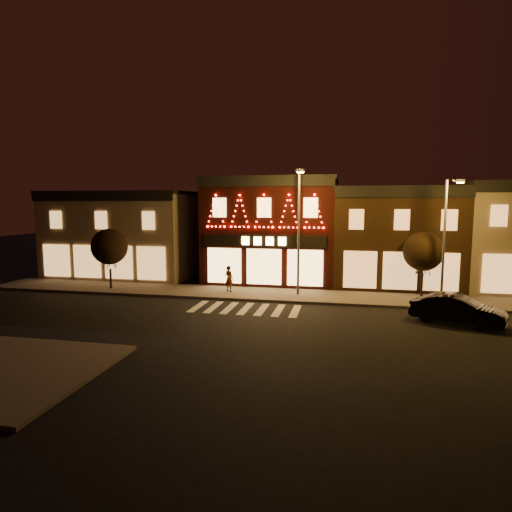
% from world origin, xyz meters
% --- Properties ---
extents(ground, '(120.00, 120.00, 0.00)m').
position_xyz_m(ground, '(0.00, 0.00, 0.00)').
color(ground, black).
rests_on(ground, ground).
extents(sidewalk_far, '(44.00, 4.00, 0.15)m').
position_xyz_m(sidewalk_far, '(2.00, 8.00, 0.07)').
color(sidewalk_far, '#47423D').
rests_on(sidewalk_far, ground).
extents(sidewalk_near, '(7.00, 7.00, 0.15)m').
position_xyz_m(sidewalk_near, '(-6.50, -7.50, 0.07)').
color(sidewalk_near, '#47423D').
rests_on(sidewalk_near, ground).
extents(building_left, '(12.20, 8.28, 7.30)m').
position_xyz_m(building_left, '(-13.00, 13.99, 3.66)').
color(building_left, '#7E6E59').
rests_on(building_left, ground).
extents(building_pulp, '(10.20, 8.34, 8.30)m').
position_xyz_m(building_pulp, '(0.00, 13.98, 4.16)').
color(building_pulp, black).
rests_on(building_pulp, ground).
extents(building_right_a, '(9.20, 8.28, 7.50)m').
position_xyz_m(building_right_a, '(9.50, 13.99, 3.76)').
color(building_right_a, '#382413').
rests_on(building_right_a, ground).
extents(streetlamp_mid, '(0.61, 1.91, 8.33)m').
position_xyz_m(streetlamp_mid, '(2.74, 7.87, 5.04)').
color(streetlamp_mid, '#59595E').
rests_on(streetlamp_mid, sidewalk_far).
extents(streetlamp_right, '(0.71, 1.72, 7.53)m').
position_xyz_m(streetlamp_right, '(11.58, 6.38, 4.57)').
color(streetlamp_right, '#59595E').
rests_on(streetlamp_right, sidewalk_far).
extents(tree_left, '(2.59, 2.59, 4.34)m').
position_xyz_m(tree_left, '(-10.91, 7.48, 3.19)').
color(tree_left, black).
rests_on(tree_left, sidewalk_far).
extents(tree_right, '(2.59, 2.59, 4.32)m').
position_xyz_m(tree_right, '(10.80, 8.99, 3.18)').
color(tree_right, black).
rests_on(tree_right, sidewalk_far).
extents(dark_sedan, '(4.87, 3.27, 1.52)m').
position_xyz_m(dark_sedan, '(11.62, 3.12, 0.76)').
color(dark_sedan, black).
rests_on(dark_sedan, ground).
extents(pedestrian, '(0.79, 0.67, 1.83)m').
position_xyz_m(pedestrian, '(-2.14, 8.09, 1.07)').
color(pedestrian, gray).
rests_on(pedestrian, sidewalk_far).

